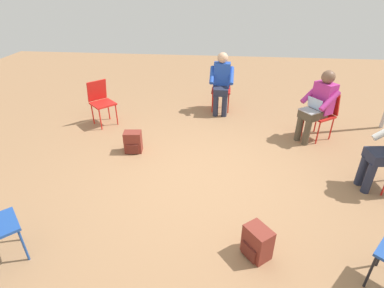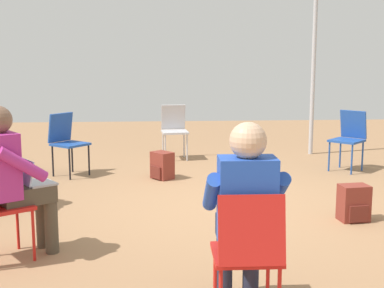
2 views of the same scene
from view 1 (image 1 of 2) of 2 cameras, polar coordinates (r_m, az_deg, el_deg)
name	(u,v)px [view 1 (image 1 of 2)]	position (r m, az deg, el deg)	size (l,w,h in m)	color
ground_plane	(201,177)	(4.43, 1.81, -6.30)	(15.32, 15.32, 0.00)	#99704C
chair_southeast	(323,112)	(5.78, 23.71, 5.66)	(0.57, 0.58, 0.85)	red
chair_east	(221,87)	(6.59, 5.61, 10.80)	(0.44, 0.41, 0.85)	red
chair_northeast	(101,100)	(6.10, -16.98, 8.08)	(0.58, 0.59, 0.85)	red
person_with_laptop	(319,103)	(5.58, 23.00, 7.22)	(0.63, 0.64, 1.24)	#4C4233
person_in_blue	(222,80)	(6.37, 5.65, 12.01)	(0.53, 0.50, 1.24)	#23283D
backpack_near_laptop_user	(257,244)	(3.35, 12.30, -18.05)	(0.34, 0.33, 0.36)	maroon
backpack_by_empty_chair	(133,143)	(5.07, -11.13, 0.20)	(0.27, 0.30, 0.36)	maroon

